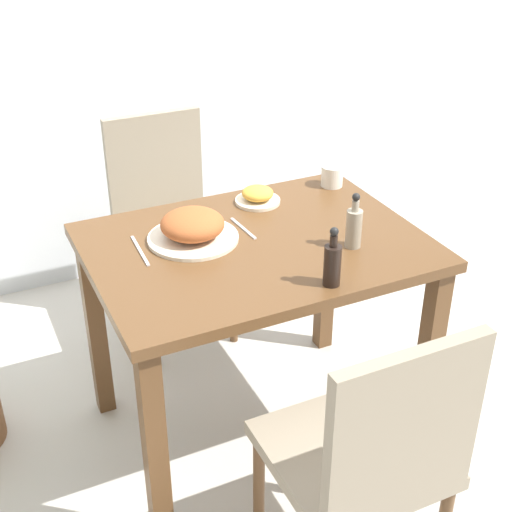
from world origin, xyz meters
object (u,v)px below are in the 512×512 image
object	(u,v)px
drink_cup	(332,176)
condiment_bottle	(354,226)
sauce_bottle	(332,263)
food_plate	(193,227)
side_plate	(258,196)
chair_far	(166,214)
chair_near	(371,455)

from	to	relation	value
drink_cup	condiment_bottle	world-z (taller)	condiment_bottle
sauce_bottle	condiment_bottle	bearing A→B (deg)	43.50
condiment_bottle	food_plate	bearing A→B (deg)	149.83
food_plate	side_plate	bearing A→B (deg)	28.21
chair_far	food_plate	size ratio (longest dim) A/B	3.20
chair_near	side_plate	distance (m)	1.03
chair_far	side_plate	world-z (taller)	chair_far
food_plate	sauce_bottle	xyz separation A→B (m)	(0.26, -0.41, 0.03)
food_plate	sauce_bottle	bearing A→B (deg)	-58.19
chair_far	sauce_bottle	xyz separation A→B (m)	(0.13, -1.08, 0.30)
chair_near	food_plate	bearing A→B (deg)	-80.21
condiment_bottle	chair_far	bearing A→B (deg)	108.04
chair_near	drink_cup	xyz separation A→B (m)	(0.46, 1.00, 0.27)
sauce_bottle	chair_far	bearing A→B (deg)	96.70
chair_far	sauce_bottle	bearing A→B (deg)	-83.30
drink_cup	condiment_bottle	xyz separation A→B (m)	(-0.18, -0.42, 0.03)
chair_far	food_plate	distance (m)	0.74
chair_far	sauce_bottle	world-z (taller)	sauce_bottle
drink_cup	side_plate	bearing A→B (deg)	-177.11
food_plate	drink_cup	distance (m)	0.63
food_plate	drink_cup	size ratio (longest dim) A/B	3.63
food_plate	chair_far	bearing A→B (deg)	79.19
condiment_bottle	side_plate	bearing A→B (deg)	107.42
chair_far	side_plate	bearing A→B (deg)	-71.48
food_plate	condiment_bottle	bearing A→B (deg)	-30.17
food_plate	sauce_bottle	size ratio (longest dim) A/B	1.60
chair_near	chair_far	bearing A→B (deg)	-89.49
food_plate	condiment_bottle	xyz separation A→B (m)	(0.43, -0.25, 0.03)
drink_cup	food_plate	bearing A→B (deg)	-163.76
chair_far	food_plate	world-z (taller)	chair_far
sauce_bottle	condiment_bottle	size ratio (longest dim) A/B	1.00
chair_near	condiment_bottle	bearing A→B (deg)	-116.64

